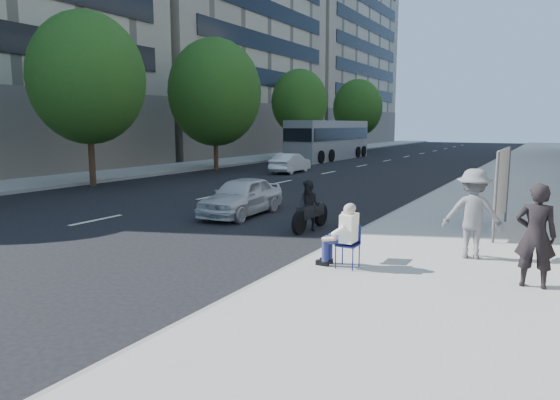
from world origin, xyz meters
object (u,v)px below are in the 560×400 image
Objects in this scene: pedestrian_woman at (536,236)px; white_sedan_near at (241,196)px; bus at (330,140)px; jogger at (473,214)px; protest_banner at (502,185)px; white_sedan_mid at (290,163)px; seated_protester at (343,231)px; motorcycle at (310,208)px.

pedestrian_woman reaches higher than white_sedan_near.
jogger is at bearing -60.92° from bus.
protest_banner is at bearing -102.10° from jogger.
white_sedan_mid is (-13.35, 13.12, -0.80)m from protest_banner.
seated_protester reaches higher than white_sedan_mid.
bus is (-11.29, 27.07, 1.00)m from motorcycle.
motorcycle is at bearing -31.88° from pedestrian_woman.
pedestrian_woman reaches higher than motorcycle.
motorcycle is at bearing 116.73° from white_sedan_mid.
seated_protester reaches higher than motorcycle.
seated_protester is 21.34m from white_sedan_mid.
pedestrian_woman is 0.50× the size of white_sedan_near.
protest_banner is (2.36, 5.18, 0.53)m from seated_protester.
protest_banner reaches higher than jogger.
protest_banner is at bearing 2.11° from white_sedan_near.
jogger is 1.04× the size of pedestrian_woman.
white_sedan_near is at bearing 108.71° from white_sedan_mid.
bus is (-16.07, 25.32, 0.23)m from protest_banner.
seated_protester is 33.45m from bus.
protest_banner reaches higher than white_sedan_near.
protest_banner is 29.99m from bus.
pedestrian_woman is 0.15× the size of bus.
white_sedan_near is 14.91m from white_sedan_mid.
white_sedan_near is (-8.80, 4.01, -0.44)m from pedestrian_woman.
bus reaches higher than protest_banner.
jogger is 7.96m from white_sedan_near.
white_sedan_mid is 17.16m from motorcycle.
jogger is at bearing 42.85° from seated_protester.
seated_protester is at bearing -114.55° from protest_banner.
bus is at bearing 122.40° from protest_banner.
jogger is (2.13, 1.98, 0.23)m from seated_protester.
white_sedan_near is at bearing 163.65° from motorcycle.
jogger is 0.93× the size of motorcycle.
motorcycle is (8.57, -14.87, 0.04)m from white_sedan_mid.
white_sedan_mid is at bearing -55.89° from pedestrian_woman.
motorcycle is at bearing -67.32° from bus.
motorcycle is (-4.55, 1.45, -0.47)m from jogger.
motorcycle is at bearing -25.64° from jogger.
motorcycle is (-4.78, -1.75, -0.76)m from protest_banner.
protest_banner is at bearing 22.83° from motorcycle.
protest_banner is at bearing 132.27° from white_sedan_mid.
seated_protester is 2.92m from jogger.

